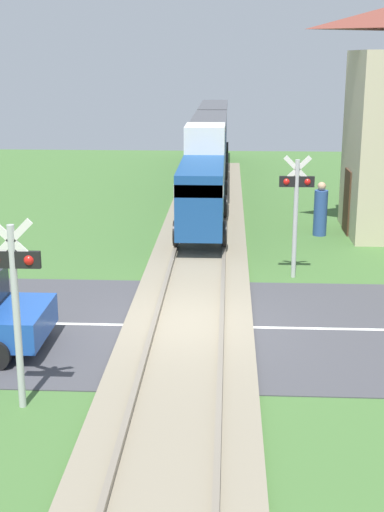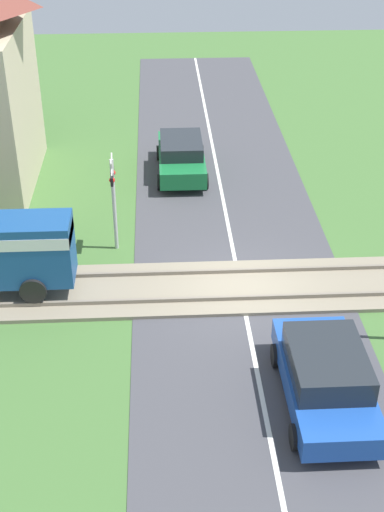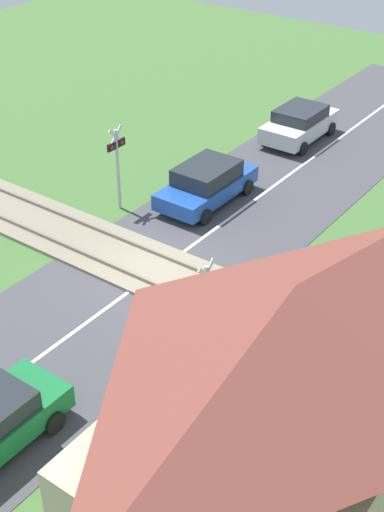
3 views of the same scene
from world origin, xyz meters
name	(u,v)px [view 2 (image 2 of 3)]	position (x,y,z in m)	size (l,w,h in m)	color
ground_plane	(240,289)	(0.00, 0.00, 0.00)	(60.00, 60.00, 0.00)	#426B33
road_surface	(241,289)	(0.00, 0.00, 0.01)	(48.00, 6.40, 0.02)	#424247
track_bed	(241,287)	(0.00, 0.00, 0.07)	(2.80, 48.00, 0.24)	gray
car_near_crossing	(326,376)	(-4.91, -1.44, 0.80)	(4.34, 2.06, 1.54)	#1E4CA8
car_far_side	(181,155)	(8.21, 1.44, 0.77)	(4.25, 1.92, 1.45)	#197038
crossing_signal_east_approach	(113,191)	(2.58, 3.78, 2.08)	(0.90, 0.18, 3.25)	#B7B7B7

